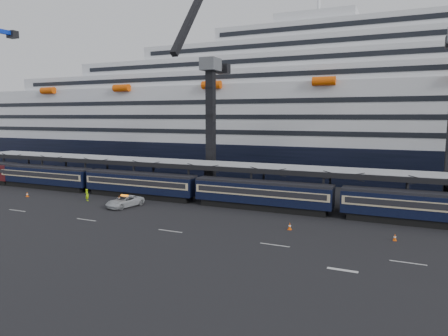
{
  "coord_description": "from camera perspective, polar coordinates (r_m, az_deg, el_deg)",
  "views": [
    {
      "loc": [
        8.74,
        -40.92,
        12.67
      ],
      "look_at": [
        -13.64,
        10.0,
        5.41
      ],
      "focal_mm": 32.0,
      "sensor_mm": 36.0,
      "label": 1
    }
  ],
  "objects": [
    {
      "name": "ground",
      "position": [
        43.72,
        11.32,
        -9.55
      ],
      "size": [
        260.0,
        260.0,
        0.0
      ],
      "primitive_type": "plane",
      "color": "black",
      "rests_on": "ground"
    },
    {
      "name": "lane_markings",
      "position": [
        37.87,
        21.97,
        -12.65
      ],
      "size": [
        111.0,
        4.27,
        0.02
      ],
      "color": "beige",
      "rests_on": "ground"
    },
    {
      "name": "train",
      "position": [
        53.68,
        8.84,
        -3.9
      ],
      "size": [
        133.05,
        3.0,
        4.05
      ],
      "color": "black",
      "rests_on": "ground"
    },
    {
      "name": "canopy",
      "position": [
        56.1,
        14.56,
        -0.4
      ],
      "size": [
        130.0,
        6.25,
        5.53
      ],
      "color": "#A2A5AA",
      "rests_on": "ground"
    },
    {
      "name": "cruise_ship",
      "position": [
        87.46,
        17.41,
        6.89
      ],
      "size": [
        214.09,
        28.84,
        34.0
      ],
      "color": "black",
      "rests_on": "ground"
    },
    {
      "name": "crane_dark_near",
      "position": [
        66.09,
        -2.06,
        6.79
      ],
      "size": [
        4.5,
        17.75,
        35.08
      ],
      "color": "#4D5054",
      "rests_on": "ground"
    },
    {
      "name": "pickup_truck",
      "position": [
        57.85,
        -14.01,
        -4.65
      ],
      "size": [
        3.7,
        6.01,
        1.55
      ],
      "primitive_type": "imported",
      "rotation": [
        0.0,
        0.0,
        -0.21
      ],
      "color": "#B3B7BB",
      "rests_on": "ground"
    },
    {
      "name": "worker",
      "position": [
        63.43,
        -18.98,
        -3.66
      ],
      "size": [
        0.74,
        0.57,
        1.81
      ],
      "primitive_type": "imported",
      "rotation": [
        0.0,
        0.0,
        2.91
      ],
      "color": "#BAFF0D",
      "rests_on": "ground"
    },
    {
      "name": "traffic_cone_a",
      "position": [
        70.29,
        -26.3,
        -3.39
      ],
      "size": [
        0.41,
        0.41,
        0.82
      ],
      "color": "#EC5207",
      "rests_on": "ground"
    },
    {
      "name": "traffic_cone_b",
      "position": [
        62.15,
        -14.75,
        -4.21
      ],
      "size": [
        0.38,
        0.38,
        0.77
      ],
      "color": "#EC5207",
      "rests_on": "ground"
    },
    {
      "name": "traffic_cone_c",
      "position": [
        60.22,
        -14.2,
        -4.6
      ],
      "size": [
        0.35,
        0.35,
        0.7
      ],
      "color": "#EC5207",
      "rests_on": "ground"
    },
    {
      "name": "traffic_cone_d",
      "position": [
        45.79,
        9.37,
        -8.18
      ],
      "size": [
        0.42,
        0.42,
        0.85
      ],
      "color": "#EC5207",
      "rests_on": "ground"
    },
    {
      "name": "traffic_cone_e",
      "position": [
        44.92,
        23.22,
        -9.07
      ],
      "size": [
        0.37,
        0.37,
        0.74
      ],
      "color": "#EC5207",
      "rests_on": "ground"
    }
  ]
}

